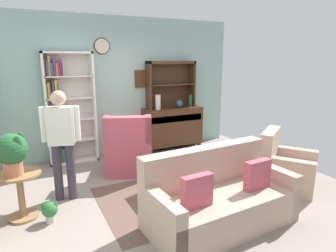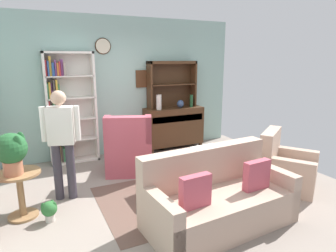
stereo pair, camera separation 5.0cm
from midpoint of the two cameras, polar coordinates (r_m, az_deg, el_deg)
ground_plane at (r=4.62m, az=0.27°, el=-12.32°), size 5.40×4.60×0.02m
wall_back at (r=6.18m, az=-8.42°, el=7.71°), size 5.00×0.09×2.80m
area_rug at (r=4.46m, az=4.37°, el=-13.15°), size 2.58×1.67×0.01m
bookshelf at (r=5.81m, az=-18.98°, el=3.01°), size 0.90×0.30×2.10m
sideboard at (r=6.46m, az=1.33°, el=0.02°), size 1.30×0.45×0.92m
sideboard_hutch at (r=6.40m, az=0.93°, el=9.42°), size 1.10×0.26×1.00m
vase_tall at (r=6.12m, az=-1.57°, el=4.69°), size 0.11×0.11×0.31m
vase_round at (r=6.37m, az=2.67°, el=4.36°), size 0.15×0.15×0.17m
bottle_wine at (r=6.47m, az=4.81°, el=4.94°), size 0.07×0.07×0.28m
couch_floral at (r=3.67m, az=10.05°, el=-14.02°), size 1.86×0.97×0.90m
armchair_floral at (r=4.95m, az=22.32°, el=-7.81°), size 1.06×1.07×0.88m
wingback_chair at (r=5.14m, az=-7.32°, el=-5.01°), size 1.02×1.03×1.05m
plant_stand at (r=4.15m, az=-26.67°, el=-11.06°), size 0.52×0.52×0.61m
potted_plant_large at (r=3.92m, az=-28.08°, el=-4.28°), size 0.37×0.37×0.52m
potted_plant_small at (r=4.00m, az=-21.91°, el=-15.00°), size 0.19×0.19×0.26m
person_reading at (r=4.27m, az=-19.84°, el=-2.16°), size 0.52×0.28×1.56m
coffee_table at (r=4.38m, az=1.91°, el=-8.61°), size 0.80×0.50×0.42m
book_stack at (r=4.32m, az=1.40°, el=-7.44°), size 0.21×0.16×0.08m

